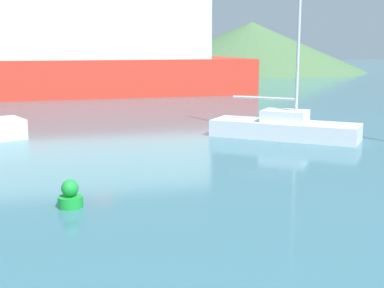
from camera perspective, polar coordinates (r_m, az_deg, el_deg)
sailboat_middle at (r=21.36m, az=9.86°, el=1.91°), size 5.63×4.84×9.71m
ferry_distant at (r=41.14m, az=-10.35°, el=9.58°), size 23.00×11.03×8.45m
buoy_marker at (r=12.51m, az=-12.86°, el=-5.42°), size 0.56×0.56×0.65m
hill_central at (r=69.91m, az=-16.49°, el=13.24°), size 52.54×52.54×14.69m
hill_east at (r=73.69m, az=6.32°, el=10.28°), size 30.50×30.50×6.56m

